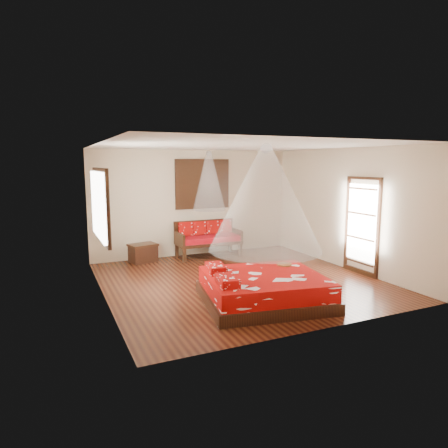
{
  "coord_description": "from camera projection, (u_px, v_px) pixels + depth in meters",
  "views": [
    {
      "loc": [
        -3.64,
        -7.3,
        2.45
      ],
      "look_at": [
        -0.14,
        0.48,
        1.15
      ],
      "focal_mm": 32.0,
      "sensor_mm": 36.0,
      "label": 1
    }
  ],
  "objects": [
    {
      "name": "mosquito_net_main",
      "position": [
        265.0,
        199.0,
        6.82
      ],
      "size": [
        1.97,
        1.97,
        1.8
      ],
      "primitive_type": "cone",
      "color": "white",
      "rests_on": "ceiling"
    },
    {
      "name": "storage_chest",
      "position": [
        143.0,
        253.0,
        9.99
      ],
      "size": [
        0.76,
        0.63,
        0.46
      ],
      "rotation": [
        0.0,
        0.0,
        0.24
      ],
      "color": "black",
      "rests_on": "floor"
    },
    {
      "name": "window_left",
      "position": [
        102.0,
        205.0,
        7.25
      ],
      "size": [
        0.1,
        1.74,
        1.34
      ],
      "color": "black",
      "rests_on": "wall_left"
    },
    {
      "name": "shutter_panel",
      "position": [
        202.0,
        184.0,
        10.68
      ],
      "size": [
        1.52,
        0.06,
        1.32
      ],
      "color": "black",
      "rests_on": "wall_back"
    },
    {
      "name": "room",
      "position": [
        240.0,
        215.0,
        8.21
      ],
      "size": [
        5.54,
        5.54,
        2.84
      ],
      "color": "black",
      "rests_on": "ground"
    },
    {
      "name": "bed",
      "position": [
        263.0,
        289.0,
        7.06
      ],
      "size": [
        2.4,
        2.23,
        0.64
      ],
      "rotation": [
        0.0,
        0.0,
        -0.17
      ],
      "color": "black",
      "rests_on": "floor"
    },
    {
      "name": "wine_tray",
      "position": [
        284.0,
        262.0,
        7.7
      ],
      "size": [
        0.29,
        0.29,
        0.23
      ],
      "rotation": [
        0.0,
        0.0,
        0.21
      ],
      "color": "brown",
      "rests_on": "bed"
    },
    {
      "name": "daybed",
      "position": [
        208.0,
        237.0,
        10.58
      ],
      "size": [
        1.68,
        0.75,
        0.94
      ],
      "color": "black",
      "rests_on": "floor"
    },
    {
      "name": "mosquito_net_daybed",
      "position": [
        209.0,
        181.0,
        10.24
      ],
      "size": [
        0.85,
        0.85,
        1.5
      ],
      "primitive_type": "cone",
      "color": "white",
      "rests_on": "ceiling"
    },
    {
      "name": "glazed_door",
      "position": [
        362.0,
        226.0,
        8.82
      ],
      "size": [
        0.08,
        1.02,
        2.16
      ],
      "color": "black",
      "rests_on": "floor"
    }
  ]
}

